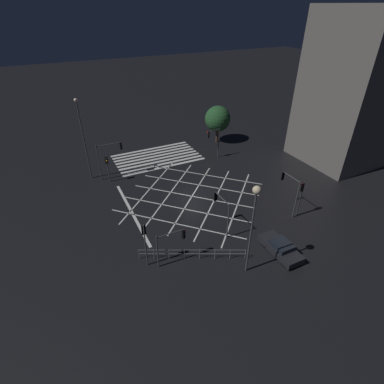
# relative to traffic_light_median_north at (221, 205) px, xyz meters

# --- Properties ---
(ground_plane) EXTENTS (200.00, 200.00, 0.00)m
(ground_plane) POSITION_rel_traffic_light_median_north_xyz_m (-0.16, -6.35, -2.81)
(ground_plane) COLOR black
(road_markings) EXTENTS (17.67, 23.41, 0.01)m
(road_markings) POSITION_rel_traffic_light_median_north_xyz_m (0.19, -13.78, -2.81)
(road_markings) COLOR silver
(road_markings) RESTS_ON ground_plane
(traffic_light_median_north) EXTENTS (0.36, 2.65, 3.81)m
(traffic_light_median_north) POSITION_rel_traffic_light_median_north_xyz_m (0.00, 0.00, 0.00)
(traffic_light_median_north) COLOR #424244
(traffic_light_median_north) RESTS_ON ground_plane
(traffic_light_nw_main) EXTENTS (0.39, 0.36, 4.00)m
(traffic_light_nw_main) POSITION_rel_traffic_light_median_north_xyz_m (-8.20, 1.64, 0.05)
(traffic_light_nw_main) COLOR #424244
(traffic_light_nw_main) RESTS_ON ground_plane
(traffic_light_se_cross) EXTENTS (0.36, 0.39, 3.46)m
(traffic_light_se_cross) POSITION_rel_traffic_light_median_north_xyz_m (7.45, -13.65, -0.33)
(traffic_light_se_cross) COLOR #424244
(traffic_light_se_cross) RESTS_ON ground_plane
(traffic_light_se_main) EXTENTS (3.15, 0.36, 4.60)m
(traffic_light_se_main) POSITION_rel_traffic_light_median_north_xyz_m (6.69, -14.63, 0.60)
(traffic_light_se_main) COLOR #424244
(traffic_light_se_main) RESTS_ON ground_plane
(traffic_light_sw_main) EXTENTS (1.90, 0.36, 4.27)m
(traffic_light_sw_main) POSITION_rel_traffic_light_median_north_xyz_m (-7.03, -13.89, 0.29)
(traffic_light_sw_main) COLOR #424244
(traffic_light_sw_main) RESTS_ON ground_plane
(traffic_light_ne_main) EXTENTS (2.59, 0.36, 3.29)m
(traffic_light_ne_main) POSITION_rel_traffic_light_median_north_xyz_m (5.64, 2.02, -0.39)
(traffic_light_ne_main) COLOR #424244
(traffic_light_ne_main) RESTS_ON ground_plane
(traffic_light_ne_cross) EXTENTS (0.36, 0.39, 4.26)m
(traffic_light_ne_cross) POSITION_rel_traffic_light_median_north_xyz_m (7.82, 1.34, 0.23)
(traffic_light_ne_cross) COLOR #424244
(traffic_light_ne_cross) RESTS_ON ground_plane
(traffic_light_nw_cross) EXTENTS (0.36, 2.66, 4.30)m
(traffic_light_nw_cross) POSITION_rel_traffic_light_median_north_xyz_m (-7.70, 0.38, 0.36)
(traffic_light_nw_cross) COLOR #424244
(traffic_light_nw_cross) RESTS_ON ground_plane
(street_lamp_east) EXTENTS (0.63, 0.63, 8.15)m
(street_lamp_east) POSITION_rel_traffic_light_median_north_xyz_m (0.75, 5.58, 3.50)
(street_lamp_east) COLOR #424244
(street_lamp_east) RESTS_ON ground_plane
(street_lamp_west) EXTENTS (0.41, 0.41, 9.90)m
(street_lamp_west) POSITION_rel_traffic_light_median_north_xyz_m (9.30, -15.67, 3.31)
(street_lamp_west) COLOR #424244
(street_lamp_west) RESTS_ON ground_plane
(street_tree_near) EXTENTS (3.85, 3.85, 5.65)m
(street_tree_near) POSITION_rel_traffic_light_median_north_xyz_m (-10.53, -18.67, 0.90)
(street_tree_near) COLOR #473323
(street_tree_near) RESTS_ON ground_plane
(waiting_car) EXTENTS (1.74, 4.22, 1.21)m
(waiting_car) POSITION_rel_traffic_light_median_north_xyz_m (-3.10, 5.21, -2.23)
(waiting_car) COLOR black
(waiting_car) RESTS_ON ground_plane
(pedestrian_railing) EXTENTS (8.22, 4.06, 1.05)m
(pedestrian_railing) POSITION_rel_traffic_light_median_north_xyz_m (4.15, 2.44, -2.14)
(pedestrian_railing) COLOR gray
(pedestrian_railing) RESTS_ON ground_plane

